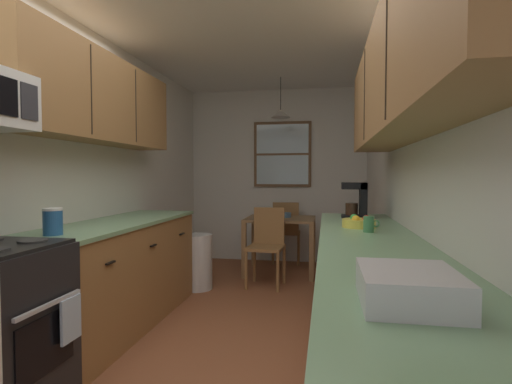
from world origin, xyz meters
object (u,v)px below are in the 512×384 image
storage_canister (52,222)px  dining_chair_far (286,229)px  dish_rack (409,287)px  dining_chair_near (267,242)px  fruit_bowl (359,222)px  trash_bin (197,262)px  dining_table (280,227)px  table_serving_bowl (283,215)px  mug_by_coffeemaker (369,224)px  coffee_maker (357,199)px

storage_canister → dining_chair_far: bearing=71.4°
storage_canister → dish_rack: 2.22m
dining_chair_near → storage_canister: size_ratio=5.18×
dining_chair_far → dish_rack: 4.56m
dining_chair_far → fruit_bowl: size_ratio=3.70×
dining_chair_far → storage_canister: (-1.16, -3.44, 0.49)m
fruit_bowl → dish_rack: bearing=-89.9°
dining_chair_far → trash_bin: 1.70m
dining_table → dining_chair_near: dining_chair_near is taller
storage_canister → table_serving_bowl: storage_canister is taller
dining_chair_near → dish_rack: bearing=-74.5°
dining_chair_far → fruit_bowl: 2.85m
mug_by_coffeemaker → table_serving_bowl: mug_by_coffeemaker is taller
trash_bin → mug_by_coffeemaker: (1.71, -1.50, 0.64)m
dining_chair_near → mug_by_coffeemaker: bearing=-61.9°
dining_chair_far → fruit_bowl: (0.80, -2.70, 0.44)m
coffee_maker → dining_chair_near: bearing=137.3°
fruit_bowl → dish_rack: dish_rack is taller
mug_by_coffeemaker → trash_bin: bearing=138.8°
dish_rack → mug_by_coffeemaker: bearing=88.4°
dining_table → table_serving_bowl: table_serving_bowl is taller
fruit_bowl → table_serving_bowl: fruit_bowl is taller
dining_chair_near → dish_rack: size_ratio=2.65×
storage_canister → table_serving_bowl: (1.17, 2.93, -0.23)m
coffee_maker → dish_rack: bearing=-90.9°
dining_chair_near → storage_canister: (-1.05, -2.29, 0.49)m
dining_table → trash_bin: dining_table is taller
table_serving_bowl → coffee_maker: bearing=-61.4°
dining_chair_near → trash_bin: dining_chair_near is taller
coffee_maker → dish_rack: size_ratio=0.94×
storage_canister → table_serving_bowl: bearing=68.3°
dining_table → trash_bin: (-0.84, -0.88, -0.30)m
dining_table → storage_canister: storage_canister is taller
dining_chair_far → coffee_maker: bearing=-67.4°
dining_table → coffee_maker: size_ratio=2.78×
dining_chair_far → storage_canister: storage_canister is taller
storage_canister → dish_rack: bearing=-27.5°
storage_canister → fruit_bowl: (1.96, 0.73, -0.05)m
mug_by_coffeemaker → dining_table: bearing=110.1°
dining_table → fruit_bowl: fruit_bowl is taller
storage_canister → coffee_maker: bearing=35.1°
coffee_maker → table_serving_bowl: bearing=118.6°
dining_chair_near → storage_canister: storage_canister is taller
storage_canister → fruit_bowl: 2.10m
mug_by_coffeemaker → dish_rack: 1.51m
dining_chair_near → table_serving_bowl: bearing=79.5°
dining_table → trash_bin: size_ratio=1.44×
dining_table → table_serving_bowl: size_ratio=4.25×
dining_chair_far → mug_by_coffeemaker: bearing=-73.9°
mug_by_coffeemaker → dish_rack: (-0.04, -1.51, -0.00)m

